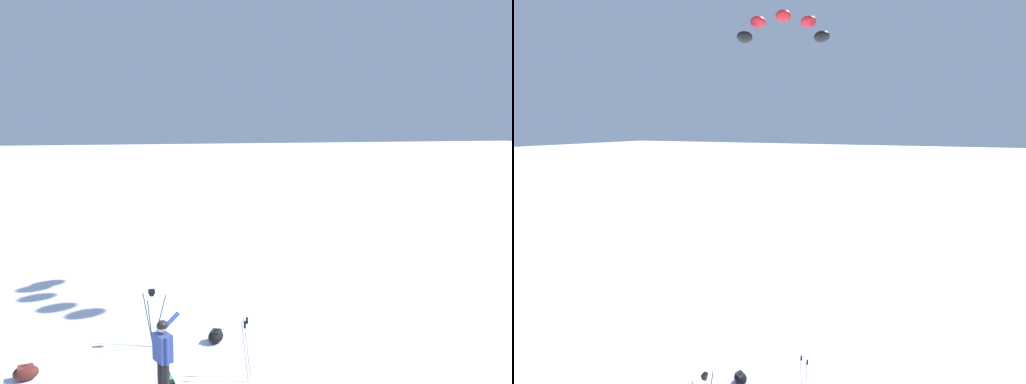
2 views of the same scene
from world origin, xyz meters
TOP-DOWN VIEW (x-y plane):
  - snowboarder at (-0.40, -0.05)m, footprint 0.63×0.61m
  - gear_bag_large at (-2.69, 1.53)m, footprint 0.61×0.57m
  - camera_tripod at (-2.92, -0.02)m, footprint 0.62×0.55m
  - gear_bag_small at (-2.04, -2.81)m, footprint 0.42×0.57m
  - ski_poles at (-0.67, 1.74)m, footprint 0.30×0.27m

SIDE VIEW (x-z plane):
  - gear_bag_large at x=-2.69m, z-range 0.01..0.33m
  - gear_bag_small at x=-2.04m, z-range 0.01..0.34m
  - ski_poles at x=-0.67m, z-range 0.20..1.54m
  - snowboarder at x=-0.40m, z-range 0.16..1.83m
  - camera_tripod at x=-2.92m, z-range 0.30..1.77m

